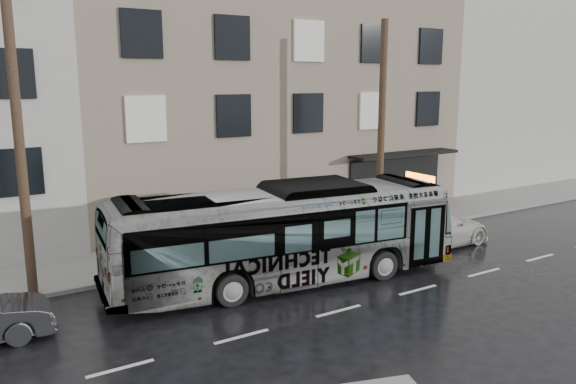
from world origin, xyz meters
name	(u,v)px	position (x,y,z in m)	size (l,w,h in m)	color
ground	(293,285)	(0.00, 0.00, 0.00)	(120.00, 120.00, 0.00)	black
sidewalk	(229,246)	(0.00, 4.90, 0.07)	(90.00, 3.60, 0.15)	gray
building_taupe	(247,102)	(5.00, 12.70, 5.50)	(20.00, 12.00, 11.00)	#78685C
building_filler	(481,90)	(24.00, 12.70, 6.00)	(18.00, 12.00, 12.00)	#B0AEA6
utility_pole_front	(381,129)	(6.50, 3.30, 4.65)	(0.30, 0.30, 9.00)	#4B3725
utility_pole_rear	(20,150)	(-7.50, 3.30, 4.65)	(0.30, 0.30, 9.00)	#4B3725
sign_post	(398,202)	(7.60, 3.30, 1.35)	(0.06, 0.06, 2.40)	slate
bus	(284,234)	(-0.09, 0.42, 1.66)	(2.78, 11.89, 3.31)	#B2B2B2
white_sedan	(434,229)	(7.26, 0.73, 0.75)	(2.11, 5.19, 1.50)	#B6B6AE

